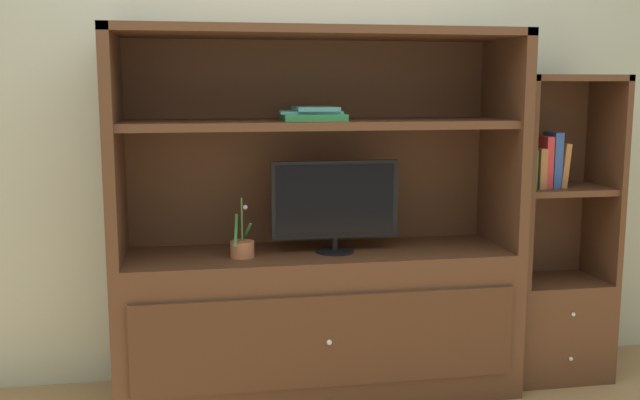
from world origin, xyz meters
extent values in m
cube|color=#ADB29E|center=(0.00, 0.75, 1.40)|extent=(6.00, 0.10, 2.80)
cube|color=#4C2D1C|center=(0.00, 0.40, 0.34)|extent=(1.86, 0.52, 0.69)
cube|color=#462A19|center=(0.00, 0.13, 0.34)|extent=(1.71, 0.02, 0.41)
sphere|color=silver|center=(0.00, 0.12, 0.34)|extent=(0.02, 0.02, 0.02)
cube|color=#4C2D1C|center=(-0.90, 0.40, 1.20)|extent=(0.05, 0.52, 1.02)
cube|color=#4C2D1C|center=(0.90, 0.40, 1.20)|extent=(0.05, 0.52, 1.02)
cube|color=#4C2D1C|center=(0.00, 0.65, 1.20)|extent=(1.86, 0.02, 1.02)
cube|color=#4C2D1C|center=(0.00, 0.40, 1.69)|extent=(1.86, 0.52, 0.04)
cube|color=#4C2D1C|center=(0.00, 0.40, 1.28)|extent=(1.76, 0.46, 0.04)
cylinder|color=black|center=(0.07, 0.37, 0.69)|extent=(0.18, 0.18, 0.01)
cylinder|color=black|center=(0.07, 0.37, 0.73)|extent=(0.03, 0.03, 0.06)
cube|color=black|center=(0.07, 0.37, 0.94)|extent=(0.59, 0.02, 0.36)
cube|color=black|center=(0.07, 0.36, 0.94)|extent=(0.55, 0.00, 0.32)
cylinder|color=#B26642|center=(-0.36, 0.34, 0.73)|extent=(0.11, 0.11, 0.07)
cylinder|color=#3D6B33|center=(-0.36, 0.34, 0.86)|extent=(0.01, 0.01, 0.20)
cube|color=#2D7A38|center=(-0.33, 0.35, 0.81)|extent=(0.03, 0.11, 0.08)
cube|color=#2D7A38|center=(-0.38, 0.35, 0.81)|extent=(0.03, 0.11, 0.13)
sphere|color=#DB9EC6|center=(-0.34, 0.34, 0.92)|extent=(0.02, 0.02, 0.02)
cube|color=#338C4C|center=(-0.02, 0.40, 1.31)|extent=(0.29, 0.32, 0.03)
cube|color=teal|center=(-0.04, 0.40, 1.34)|extent=(0.30, 0.27, 0.01)
cube|color=teal|center=(-0.02, 0.39, 1.35)|extent=(0.19, 0.27, 0.02)
cube|color=#4C2D1C|center=(1.21, 0.40, 0.25)|extent=(0.50, 0.36, 0.50)
sphere|color=silver|center=(1.21, 0.22, 0.37)|extent=(0.02, 0.02, 0.02)
sphere|color=silver|center=(1.21, 0.22, 0.15)|extent=(0.02, 0.02, 0.02)
cube|color=#4C2D1C|center=(0.97, 0.40, 1.00)|extent=(0.03, 0.36, 1.01)
cube|color=#4C2D1C|center=(1.44, 0.40, 1.00)|extent=(0.03, 0.36, 1.01)
cube|color=#4C2D1C|center=(1.21, 0.57, 1.00)|extent=(0.50, 0.02, 1.01)
cube|color=#4C2D1C|center=(1.21, 0.40, 0.95)|extent=(0.44, 0.32, 0.03)
cube|color=#4C2D1C|center=(1.21, 0.40, 1.49)|extent=(0.50, 0.36, 0.03)
cube|color=#338C4C|center=(1.04, 0.40, 1.06)|extent=(0.03, 0.14, 0.18)
cube|color=#A56638|center=(1.07, 0.40, 1.06)|extent=(0.03, 0.17, 0.19)
cube|color=red|center=(1.11, 0.40, 1.09)|extent=(0.04, 0.14, 0.25)
cube|color=#2D519E|center=(1.16, 0.40, 1.10)|extent=(0.04, 0.13, 0.27)
cube|color=#A56638|center=(1.20, 0.40, 1.07)|extent=(0.04, 0.14, 0.22)
camera|label=1|loc=(-0.57, -2.86, 1.45)|focal=40.70mm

